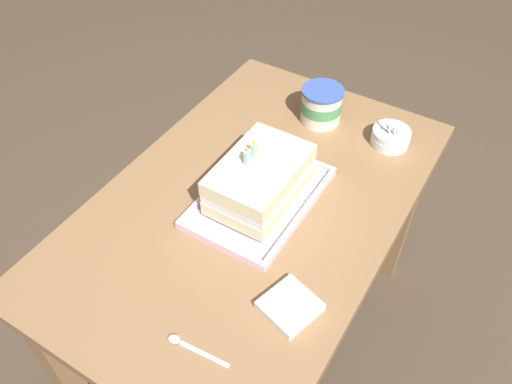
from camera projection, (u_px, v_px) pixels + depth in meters
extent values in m
plane|color=#4C3D2D|center=(253.00, 334.00, 1.84)|extent=(8.00, 8.00, 0.00)
cube|color=olive|center=(252.00, 205.00, 1.34)|extent=(1.14, 0.72, 0.04)
cube|color=olive|center=(403.00, 214.00, 1.79)|extent=(0.06, 0.06, 0.67)
cube|color=olive|center=(61.00, 366.00, 1.40)|extent=(0.06, 0.06, 0.67)
cube|color=olive|center=(256.00, 153.00, 2.01)|extent=(0.06, 0.06, 0.67)
cube|color=silver|center=(260.00, 199.00, 1.33)|extent=(0.38, 0.25, 0.01)
cube|color=silver|center=(301.00, 214.00, 1.28)|extent=(0.38, 0.01, 0.02)
cube|color=silver|center=(221.00, 179.00, 1.36)|extent=(0.38, 0.01, 0.02)
cube|color=silver|center=(219.00, 244.00, 1.21)|extent=(0.01, 0.23, 0.02)
cube|color=silver|center=(294.00, 155.00, 1.43)|extent=(0.01, 0.23, 0.02)
cube|color=beige|center=(260.00, 189.00, 1.30)|extent=(0.27, 0.18, 0.04)
cube|color=white|center=(260.00, 179.00, 1.28)|extent=(0.26, 0.17, 0.03)
cube|color=beige|center=(260.00, 169.00, 1.25)|extent=(0.27, 0.18, 0.04)
cube|color=beige|center=(265.00, 165.00, 1.23)|extent=(0.20, 0.03, 0.00)
cube|color=#8CB7EA|center=(248.00, 157.00, 1.22)|extent=(0.02, 0.01, 0.04)
ellipsoid|color=yellow|center=(247.00, 149.00, 1.21)|extent=(0.01, 0.01, 0.01)
cube|color=#99DB9E|center=(254.00, 150.00, 1.24)|extent=(0.02, 0.01, 0.04)
ellipsoid|color=yellow|center=(254.00, 142.00, 1.22)|extent=(0.01, 0.01, 0.01)
cylinder|color=white|center=(390.00, 139.00, 1.48)|extent=(0.11, 0.11, 0.03)
cylinder|color=white|center=(391.00, 134.00, 1.46)|extent=(0.11, 0.11, 0.03)
cylinder|color=silver|center=(397.00, 131.00, 1.44)|extent=(0.04, 0.02, 0.05)
cylinder|color=silver|center=(388.00, 129.00, 1.44)|extent=(0.03, 0.04, 0.05)
cylinder|color=silver|center=(394.00, 132.00, 1.44)|extent=(0.03, 0.04, 0.06)
cylinder|color=silver|center=(321.00, 106.00, 1.53)|extent=(0.12, 0.12, 0.10)
cylinder|color=#4C935B|center=(321.00, 105.00, 1.52)|extent=(0.12, 0.12, 0.04)
cylinder|color=#3E5AA9|center=(322.00, 91.00, 1.49)|extent=(0.12, 0.12, 0.01)
ellipsoid|color=silver|center=(174.00, 339.00, 1.05)|extent=(0.02, 0.03, 0.01)
cube|color=silver|center=(204.00, 354.00, 1.03)|extent=(0.02, 0.11, 0.00)
cube|color=white|center=(290.00, 306.00, 1.10)|extent=(0.14, 0.13, 0.02)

